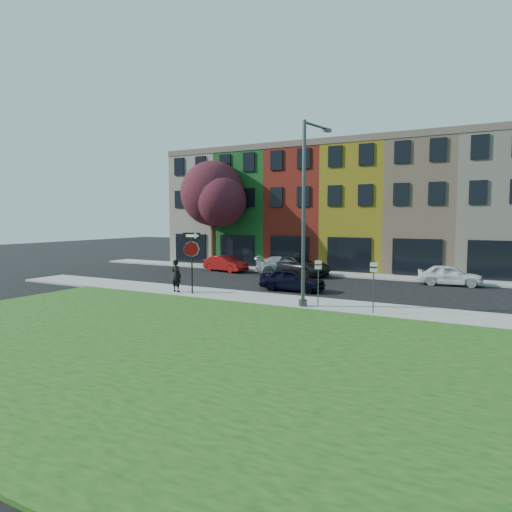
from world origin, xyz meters
The scene contains 16 objects.
ground centered at (0.00, 0.00, 0.00)m, with size 120.00×120.00×0.00m, color black.
sidewalk_near centered at (2.00, 3.00, 0.06)m, with size 40.00×3.00×0.12m, color gray.
sidewalk_far centered at (-3.00, 15.00, 0.06)m, with size 40.00×2.40×0.12m, color gray.
grass_park centered at (8.00, -6.00, 0.05)m, with size 40.00×16.00×0.10m, color #184112.
rowhouse_block centered at (-2.50, 21.18, 4.99)m, with size 30.00×10.12×10.00m.
stop_sign centered at (-4.62, 2.28, 2.52)m, with size 1.05×0.18×3.37m.
man centered at (-5.74, 2.35, 1.04)m, with size 0.73×0.54×1.84m, color black.
sedan_near centered at (-0.42, 6.45, 0.66)m, with size 3.90×1.61×1.32m, color black.
parked_car_red centered at (-9.06, 12.77, 0.64)m, with size 4.06×2.11×1.27m, color maroon.
parked_car_silver centered at (-3.95, 13.32, 0.69)m, with size 5.15×3.74×1.39m, color #A4A3A7.
parked_car_dark centered at (-3.05, 13.15, 0.74)m, with size 5.67×3.40×1.47m, color black.
parked_car_white centered at (7.50, 13.27, 0.66)m, with size 4.03×1.95×1.33m, color white.
street_lamp centered at (2.19, 2.09, 4.49)m, with size 0.71×2.56×8.67m.
parking_sign_a centered at (2.76, 2.31, 1.54)m, with size 0.30×0.15×2.29m.
parking_sign_b centered at (5.49, 1.89, 1.58)m, with size 0.31×0.14×2.36m.
tree_purple centered at (-11.72, 15.22, 6.24)m, with size 6.73×5.89×9.08m.
Camera 1 is at (10.41, -17.95, 4.32)m, focal length 32.00 mm.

